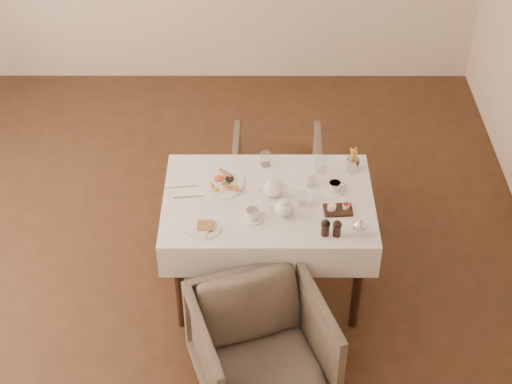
{
  "coord_description": "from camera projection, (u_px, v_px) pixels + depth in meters",
  "views": [
    {
      "loc": [
        0.31,
        -3.8,
        3.82
      ],
      "look_at": [
        0.3,
        -0.19,
        0.82
      ],
      "focal_mm": 55.0,
      "sensor_mm": 36.0,
      "label": 1
    }
  ],
  "objects": [
    {
      "name": "side_plate",
      "position": [
        202.0,
        229.0,
        4.53
      ],
      "size": [
        0.2,
        0.19,
        0.02
      ],
      "rotation": [
        0.0,
        0.0,
        -0.23
      ],
      "color": "white",
      "rests_on": "table"
    },
    {
      "name": "glass_right",
      "position": [
        321.0,
        164.0,
        4.93
      ],
      "size": [
        0.08,
        0.08,
        0.1
      ],
      "primitive_type": "cylinder",
      "rotation": [
        0.0,
        0.0,
        -0.17
      ],
      "color": "silver",
      "rests_on": "table"
    },
    {
      "name": "glass_left",
      "position": [
        266.0,
        159.0,
        4.98
      ],
      "size": [
        0.08,
        0.08,
        0.09
      ],
      "primitive_type": "cylinder",
      "rotation": [
        0.0,
        0.0,
        0.26
      ],
      "color": "silver",
      "rests_on": "table"
    },
    {
      "name": "armchair_near",
      "position": [
        262.0,
        349.0,
        4.39
      ],
      "size": [
        0.91,
        0.92,
        0.67
      ],
      "primitive_type": "imported",
      "rotation": [
        0.0,
        0.0,
        0.33
      ],
      "color": "#484035",
      "rests_on": "ground"
    },
    {
      "name": "pepper_mill_left",
      "position": [
        325.0,
        227.0,
        4.47
      ],
      "size": [
        0.06,
        0.06,
        0.11
      ],
      "primitive_type": null,
      "rotation": [
        0.0,
        0.0,
        0.1
      ],
      "color": "black",
      "rests_on": "table"
    },
    {
      "name": "cutlery_knife",
      "position": [
        191.0,
        197.0,
        4.76
      ],
      "size": [
        0.21,
        0.04,
        0.0
      ],
      "primitive_type": "cube",
      "rotation": [
        0.0,
        0.0,
        1.69
      ],
      "color": "silver",
      "rests_on": "table"
    },
    {
      "name": "teacup_far",
      "position": [
        335.0,
        187.0,
        4.79
      ],
      "size": [
        0.12,
        0.12,
        0.06
      ],
      "rotation": [
        0.0,
        0.0,
        0.16
      ],
      "color": "white",
      "rests_on": "table"
    },
    {
      "name": "table",
      "position": [
        268.0,
        213.0,
        4.83
      ],
      "size": [
        1.28,
        0.88,
        0.75
      ],
      "color": "black",
      "rests_on": "ground"
    },
    {
      "name": "glass_mid",
      "position": [
        303.0,
        198.0,
        4.68
      ],
      "size": [
        0.08,
        0.08,
        0.09
      ],
      "primitive_type": "cylinder",
      "rotation": [
        0.0,
        0.0,
        0.34
      ],
      "color": "silver",
      "rests_on": "table"
    },
    {
      "name": "pepper_mill_right",
      "position": [
        337.0,
        228.0,
        4.46
      ],
      "size": [
        0.07,
        0.07,
        0.11
      ],
      "primitive_type": null,
      "rotation": [
        0.0,
        0.0,
        0.32
      ],
      "color": "black",
      "rests_on": "table"
    },
    {
      "name": "fries_cup",
      "position": [
        353.0,
        161.0,
        4.91
      ],
      "size": [
        0.08,
        0.08,
        0.17
      ],
      "rotation": [
        0.0,
        0.0,
        -0.19
      ],
      "color": "silver",
      "rests_on": "table"
    },
    {
      "name": "condiment_board",
      "position": [
        338.0,
        209.0,
        4.65
      ],
      "size": [
        0.18,
        0.12,
        0.04
      ],
      "rotation": [
        0.0,
        0.0,
        0.05
      ],
      "color": "black",
      "rests_on": "table"
    },
    {
      "name": "teapot_centre",
      "position": [
        273.0,
        186.0,
        4.73
      ],
      "size": [
        0.18,
        0.14,
        0.14
      ],
      "primitive_type": null,
      "rotation": [
        0.0,
        0.0,
        0.07
      ],
      "color": "white",
      "rests_on": "table"
    },
    {
      "name": "breakfast_plate",
      "position": [
        221.0,
        183.0,
        4.85
      ],
      "size": [
        0.29,
        0.29,
        0.04
      ],
      "rotation": [
        0.0,
        0.0,
        0.39
      ],
      "color": "white",
      "rests_on": "table"
    },
    {
      "name": "silver_pot",
      "position": [
        359.0,
        226.0,
        4.48
      ],
      "size": [
        0.12,
        0.11,
        0.11
      ],
      "primitive_type": null,
      "rotation": [
        0.0,
        0.0,
        -0.24
      ],
      "color": "white",
      "rests_on": "table"
    },
    {
      "name": "teapot_front",
      "position": [
        284.0,
        207.0,
        4.6
      ],
      "size": [
        0.16,
        0.13,
        0.12
      ],
      "primitive_type": null,
      "rotation": [
        0.0,
        0.0,
        -0.1
      ],
      "color": "white",
      "rests_on": "table"
    },
    {
      "name": "cutlery_fork",
      "position": [
        181.0,
        187.0,
        4.83
      ],
      "size": [
        0.19,
        0.04,
        0.0
      ],
      "primitive_type": "cube",
      "rotation": [
        0.0,
        0.0,
        1.71
      ],
      "color": "silver",
      "rests_on": "table"
    },
    {
      "name": "creamer",
      "position": [
        309.0,
        178.0,
        4.83
      ],
      "size": [
        0.07,
        0.07,
        0.08
      ],
      "primitive_type": "cylinder",
      "rotation": [
        0.0,
        0.0,
        -0.04
      ],
      "color": "white",
      "rests_on": "table"
    },
    {
      "name": "armchair_far",
      "position": [
        277.0,
        175.0,
        5.66
      ],
      "size": [
        0.64,
        0.66,
        0.59
      ],
      "primitive_type": "imported",
      "rotation": [
        0.0,
        0.0,
        3.12
      ],
      "color": "#484035",
      "rests_on": "ground"
    },
    {
      "name": "teacup_near",
      "position": [
        253.0,
        215.0,
        4.59
      ],
      "size": [
        0.13,
        0.13,
        0.07
      ],
      "rotation": [
        0.0,
        0.0,
        -0.12
      ],
      "color": "white",
      "rests_on": "table"
    }
  ]
}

